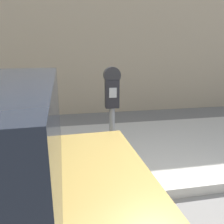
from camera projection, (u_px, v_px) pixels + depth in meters
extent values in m
cube|color=#BCB7AD|center=(133.00, 150.00, 4.17)|extent=(24.00, 2.80, 0.15)
cube|color=tan|center=(106.00, 1.00, 6.23)|extent=(24.00, 0.30, 6.50)
cylinder|color=slate|center=(112.00, 144.00, 2.99)|extent=(0.07, 0.07, 1.04)
cube|color=black|center=(112.00, 94.00, 2.80)|extent=(0.17, 0.11, 0.36)
cube|color=gray|center=(113.00, 93.00, 2.73)|extent=(0.10, 0.01, 0.13)
cylinder|color=black|center=(112.00, 75.00, 2.73)|extent=(0.21, 0.09, 0.21)
cylinder|color=black|center=(42.00, 201.00, 2.34)|extent=(0.71, 0.25, 0.70)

